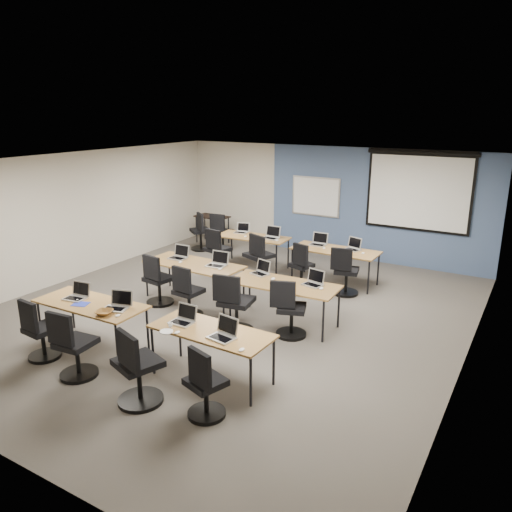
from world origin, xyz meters
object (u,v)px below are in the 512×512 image
Objects in this scene: training_table_back_left at (253,238)px; laptop_3 at (224,333)px; laptop_2 at (183,318)px; laptop_8 at (242,230)px; training_table_mid_right at (284,286)px; laptop_9 at (271,235)px; task_chair_5 at (187,296)px; utility_table at (212,219)px; laptop_0 at (77,295)px; task_chair_3 at (204,389)px; laptop_6 at (261,271)px; task_chair_1 at (73,350)px; laptop_5 at (218,262)px; laptop_7 at (314,281)px; training_table_mid_left at (194,265)px; training_table_back_right at (335,252)px; laptop_4 at (179,255)px; task_chair_4 at (157,284)px; spare_chair_b at (201,235)px; task_chair_6 at (234,308)px; spare_chair_a at (221,235)px; projector_screen at (419,187)px; task_chair_9 at (258,261)px; task_chair_8 at (217,254)px; task_chair_7 at (289,313)px; task_chair_0 at (39,335)px; training_table_front_left at (91,306)px; task_chair_11 at (345,275)px; training_table_front_right at (211,333)px; laptop_10 at (319,242)px; whiteboard at (316,197)px; task_chair_2 at (137,373)px; task_chair_10 at (301,269)px; laptop_1 at (118,304)px.

laptop_3 reaches higher than training_table_back_left.
laptop_2 is 1.04× the size of laptop_8.
laptop_9 is at bearing 120.28° from training_table_mid_right.
task_chair_5 is 1.06× the size of utility_table.
task_chair_3 is at bearing -20.80° from laptop_0.
laptop_0 reaches higher than laptop_6.
laptop_5 is (0.10, 3.31, 0.38)m from task_chair_1.
laptop_9 is at bearing -19.59° from laptop_8.
laptop_7 is at bearing 95.10° from laptop_3.
training_table_mid_left is 2.59m from laptop_8.
laptop_4 is at bearing -137.88° from training_table_back_right.
task_chair_4 reaches higher than laptop_7.
task_chair_5 is 4.40m from spare_chair_b.
laptop_3 is 1.00× the size of laptop_4.
task_chair_6 is 1.05× the size of spare_chair_a.
projector_screen is 2.27× the size of task_chair_9.
laptop_4 is 0.33× the size of task_chair_8.
task_chair_9 reaches higher than task_chair_7.
training_table_mid_left is at bearing 123.88° from task_chair_5.
task_chair_7 is (2.33, -0.55, -0.28)m from training_table_mid_left.
task_chair_9 is (1.00, 4.67, 0.05)m from task_chair_0.
task_chair_0 is at bearing -110.91° from laptop_5.
laptop_5 is at bearing -85.44° from laptop_9.
training_table_back_left is at bearing 150.38° from laptop_7.
task_chair_11 reaches higher than training_table_front_left.
training_table_front_right is 4.71m from task_chair_8.
whiteboard is at bearing 114.41° from laptop_10.
projector_screen is 7.05× the size of laptop_4.
utility_table reaches higher than training_table_back_left.
task_chair_4 is at bearing -172.51° from training_table_mid_right.
task_chair_1 reaches higher than laptop_0.
training_table_back_right is 5.32× the size of laptop_3.
spare_chair_b is (-3.51, 0.44, -0.38)m from laptop_10.
laptop_8 is at bearing -124.51° from whiteboard.
task_chair_11 is at bearing -106.26° from projector_screen.
laptop_6 is 0.34× the size of utility_table.
training_table_front_right is at bearing -46.47° from training_table_mid_left.
task_chair_5 reaches higher than training_table_mid_left.
task_chair_1 is at bearing -110.52° from projector_screen.
laptop_7 is at bearing 19.68° from task_chair_4.
utility_table is (-4.65, 3.61, -0.13)m from laptop_7.
laptop_4 is (-2.04, 3.37, 0.36)m from task_chair_2.
task_chair_2 is at bearing -76.37° from laptop_9.
task_chair_4 is 3.85m from spare_chair_a.
training_table_mid_left is 2.05× the size of task_chair_10.
laptop_9 is (-1.68, 4.71, 0.12)m from training_table_front_right.
laptop_8 is 0.31× the size of task_chair_11.
training_table_front_left is at bearing -162.75° from task_chair_7.
projector_screen is 2.41× the size of spare_chair_a.
laptop_1 reaches higher than task_chair_7.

